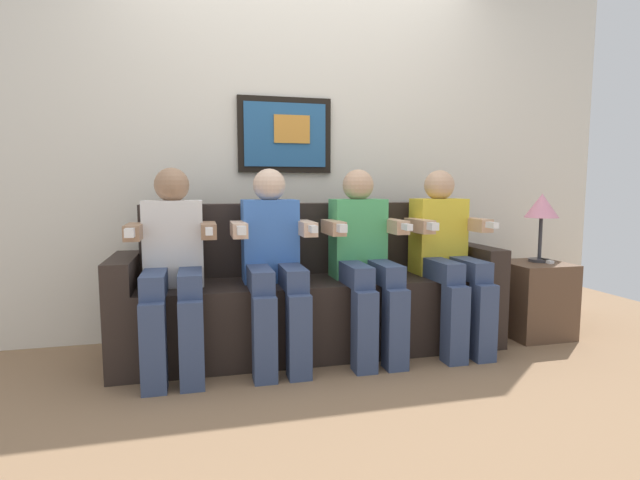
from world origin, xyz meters
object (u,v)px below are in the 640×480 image
object	(u,v)px
person_left_center	(273,258)
person_rightmost	(447,251)
table_lamp	(542,209)
spare_remote_on_table	(545,261)
side_table_right	(534,299)
person_right_center	(364,254)
person_leftmost	(173,261)
couch	(313,299)

from	to	relation	value
person_left_center	person_rightmost	xyz separation A→B (m)	(1.09, 0.00, 0.00)
person_rightmost	table_lamp	size ratio (longest dim) A/B	2.41
spare_remote_on_table	side_table_right	bearing A→B (deg)	166.60
person_left_center	spare_remote_on_table	world-z (taller)	person_left_center
side_table_right	spare_remote_on_table	bearing A→B (deg)	-13.40
person_left_center	person_right_center	bearing A→B (deg)	0.00
table_lamp	spare_remote_on_table	world-z (taller)	table_lamp
person_leftmost	person_rightmost	size ratio (longest dim) A/B	1.00
person_leftmost	person_rightmost	distance (m)	1.63
side_table_right	spare_remote_on_table	size ratio (longest dim) A/B	3.85
person_leftmost	spare_remote_on_table	bearing A→B (deg)	1.12
couch	spare_remote_on_table	xyz separation A→B (m)	(1.57, -0.12, 0.20)
person_leftmost	table_lamp	distance (m)	2.39
couch	table_lamp	bearing A→B (deg)	-2.90
person_left_center	table_lamp	world-z (taller)	person_left_center
person_rightmost	couch	bearing A→B (deg)	168.31
side_table_right	table_lamp	xyz separation A→B (m)	(0.05, 0.03, 0.61)
couch	person_leftmost	world-z (taller)	person_leftmost
table_lamp	spare_remote_on_table	bearing A→B (deg)	-71.73
couch	side_table_right	xyz separation A→B (m)	(1.51, -0.11, -0.06)
couch	person_right_center	distance (m)	0.43
person_right_center	table_lamp	size ratio (longest dim) A/B	2.41
person_leftmost	person_left_center	bearing A→B (deg)	0.00
person_leftmost	person_right_center	xyz separation A→B (m)	(1.09, 0.00, 0.00)
couch	person_left_center	bearing A→B (deg)	-148.18
person_left_center	table_lamp	distance (m)	1.85
table_lamp	person_left_center	bearing A→B (deg)	-177.19
person_leftmost	side_table_right	world-z (taller)	person_leftmost
person_right_center	side_table_right	distance (m)	1.29
person_left_center	side_table_right	xyz separation A→B (m)	(1.78, 0.06, -0.36)
couch	person_leftmost	xyz separation A→B (m)	(-0.82, -0.17, 0.29)
person_right_center	table_lamp	xyz separation A→B (m)	(1.29, 0.09, 0.25)
spare_remote_on_table	person_right_center	bearing A→B (deg)	-177.94
person_right_center	table_lamp	distance (m)	1.31
person_leftmost	table_lamp	size ratio (longest dim) A/B	2.41
person_right_center	spare_remote_on_table	bearing A→B (deg)	2.06
person_leftmost	table_lamp	bearing A→B (deg)	2.17
person_right_center	person_leftmost	bearing A→B (deg)	180.00
person_leftmost	side_table_right	bearing A→B (deg)	1.51
person_rightmost	table_lamp	distance (m)	0.79
person_rightmost	spare_remote_on_table	distance (m)	0.76
side_table_right	table_lamp	world-z (taller)	table_lamp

